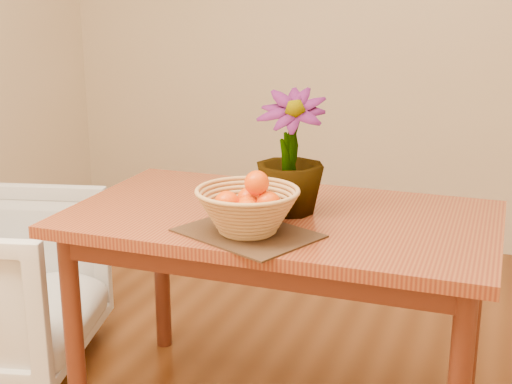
% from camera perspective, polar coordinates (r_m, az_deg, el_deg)
% --- Properties ---
extents(wall_back, '(4.00, 0.02, 2.70)m').
position_cam_1_polar(wall_back, '(4.15, 10.65, 14.08)').
color(wall_back, beige).
rests_on(wall_back, floor).
extents(table, '(1.40, 0.80, 0.75)m').
position_cam_1_polar(table, '(2.38, 2.00, -3.70)').
color(table, brown).
rests_on(table, floor).
extents(placemat, '(0.48, 0.43, 0.01)m').
position_cam_1_polar(placemat, '(2.15, -0.67, -3.31)').
color(placemat, '#392214').
rests_on(placemat, table).
extents(wicker_basket, '(0.31, 0.31, 0.13)m').
position_cam_1_polar(wicker_basket, '(2.13, -0.68, -1.63)').
color(wicker_basket, tan).
rests_on(wicker_basket, placemat).
extents(orange_pile, '(0.19, 0.19, 0.13)m').
position_cam_1_polar(orange_pile, '(2.12, -0.53, -0.64)').
color(orange_pile, '#F34C03').
rests_on(orange_pile, wicker_basket).
extents(potted_plant, '(0.26, 0.26, 0.41)m').
position_cam_1_polar(potted_plant, '(2.31, 2.74, 3.18)').
color(potted_plant, '#184413').
rests_on(potted_plant, table).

